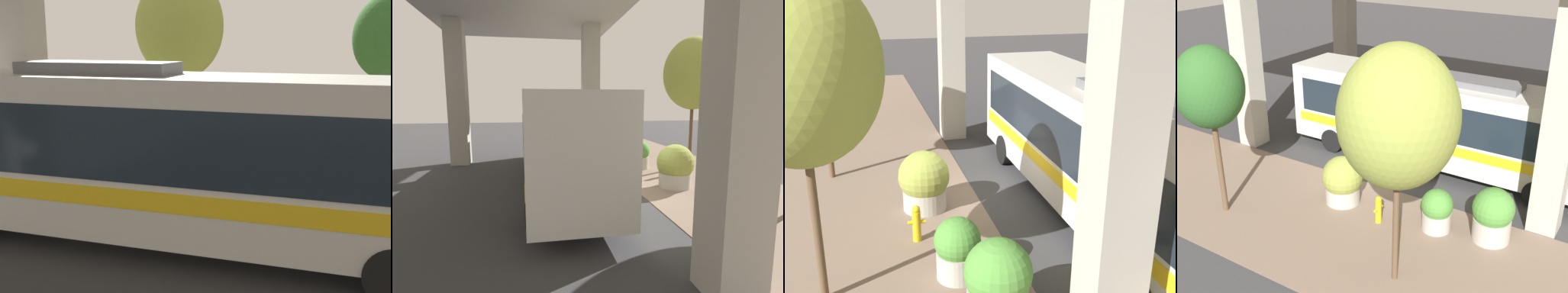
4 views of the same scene
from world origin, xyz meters
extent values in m
plane|color=#38383A|center=(0.00, 0.00, 0.00)|extent=(80.00, 80.00, 0.00)
cube|color=#7A6656|center=(-3.00, 0.00, 0.01)|extent=(6.00, 40.00, 0.02)
cube|color=#ADA89E|center=(0.50, -6.28, 3.70)|extent=(0.90, 0.90, 7.39)
cube|color=#ADA89E|center=(0.50, 6.28, 3.70)|extent=(0.90, 0.90, 7.39)
cube|color=#ADA89E|center=(7.50, -6.28, 3.70)|extent=(0.90, 0.90, 7.39)
cube|color=silver|center=(2.72, -1.62, 1.99)|extent=(2.42, 12.65, 3.08)
cube|color=#19232D|center=(2.72, -1.62, 2.36)|extent=(2.46, 11.64, 1.35)
cube|color=yellow|center=(2.72, -1.62, 1.37)|extent=(2.46, 12.02, 0.37)
cube|color=slate|center=(2.72, -2.89, 3.65)|extent=(1.21, 3.16, 0.24)
cylinder|color=black|center=(1.59, 2.81, 0.50)|extent=(0.28, 1.00, 1.00)
cylinder|color=black|center=(3.85, 2.81, 0.50)|extent=(0.28, 1.00, 1.00)
cylinder|color=black|center=(1.59, -5.73, 0.50)|extent=(0.28, 1.00, 1.00)
cylinder|color=black|center=(3.85, -5.73, 0.50)|extent=(0.28, 1.00, 1.00)
cylinder|color=gold|center=(-2.05, -1.72, 0.40)|extent=(0.21, 0.21, 0.80)
sphere|color=gold|center=(-2.05, -1.72, 0.86)|extent=(0.20, 0.20, 0.20)
cylinder|color=gold|center=(-2.21, -1.72, 0.52)|extent=(0.12, 0.09, 0.09)
cylinder|color=gold|center=(-1.90, -1.72, 0.52)|extent=(0.12, 0.09, 0.09)
cylinder|color=#ADA89E|center=(-1.01, -5.08, 0.37)|extent=(1.14, 1.14, 0.75)
sphere|color=#4C8C38|center=(-1.01, -5.08, 1.09)|extent=(1.26, 1.26, 1.26)
sphere|color=#BF334C|center=(-0.87, -5.20, 0.91)|extent=(0.40, 0.40, 0.40)
cylinder|color=#ADA89E|center=(-1.60, 0.01, 0.30)|extent=(1.19, 1.19, 0.60)
sphere|color=olive|center=(-1.60, 0.01, 0.98)|extent=(1.41, 1.41, 1.41)
sphere|color=#BF334C|center=(-1.45, -0.11, 0.76)|extent=(0.42, 0.42, 0.42)
cylinder|color=#ADA89E|center=(-1.41, -3.45, 0.31)|extent=(0.91, 0.91, 0.62)
sphere|color=#4C8C38|center=(-1.41, -3.45, 0.90)|extent=(1.00, 1.00, 1.00)
sphere|color=#993F8C|center=(-1.30, -3.54, 0.75)|extent=(0.32, 0.32, 0.32)
cylinder|color=brown|center=(-4.15, -3.54, 1.89)|extent=(0.16, 0.16, 3.78)
ellipsoid|color=olive|center=(-4.15, -3.54, 4.66)|extent=(2.93, 2.93, 3.52)
camera|label=1|loc=(11.63, 1.91, 4.16)|focal=45.00mm
camera|label=2|loc=(3.76, 10.64, 3.28)|focal=28.00mm
camera|label=3|loc=(-3.26, -12.33, 6.13)|focal=45.00mm
camera|label=4|loc=(-13.46, -8.74, 8.72)|focal=45.00mm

